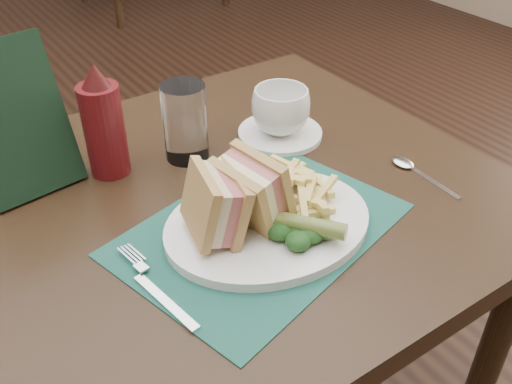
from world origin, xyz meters
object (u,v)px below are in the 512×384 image
table_main (218,353)px  drinking_glass (185,122)px  placemat (260,229)px  saucer (280,133)px  sandwich_half_b (241,195)px  coffee_cup (281,111)px  plate (268,224)px  check_presenter (17,120)px  sandwich_half_a (200,207)px  ketchup_bottle (103,120)px

table_main → drinking_glass: drinking_glass is taller
placemat → saucer: bearing=47.8°
placemat → drinking_glass: bearing=87.6°
table_main → sandwich_half_b: 0.46m
coffee_cup → sandwich_half_b: bearing=-137.3°
table_main → plate: size_ratio=3.00×
drinking_glass → check_presenter: size_ratio=0.55×
table_main → check_presenter: bearing=139.4°
plate → sandwich_half_a: size_ratio=3.05×
coffee_cup → drinking_glass: drinking_glass is taller
sandwich_half_a → ketchup_bottle: 0.25m
coffee_cup → ketchup_bottle: ketchup_bottle is taller
placemat → sandwich_half_b: sandwich_half_b is taller
plate → coffee_cup: bearing=56.6°
sandwich_half_a → drinking_glass: bearing=78.8°
plate → sandwich_half_a: bearing=174.3°
table_main → check_presenter: check_presenter is taller
check_presenter → drinking_glass: bearing=-22.0°
sandwich_half_a → drinking_glass: size_ratio=0.76×
saucer → drinking_glass: size_ratio=1.15×
saucer → check_presenter: size_ratio=0.64×
sandwich_half_b → ketchup_bottle: size_ratio=0.54×
table_main → saucer: (0.20, 0.09, 0.38)m
table_main → drinking_glass: 0.46m
coffee_cup → ketchup_bottle: 0.30m
placemat → coffee_cup: coffee_cup is taller
sandwich_half_a → plate: bearing=0.2°
plate → check_presenter: size_ratio=1.28×
sandwich_half_b → coffee_cup: 0.28m
saucer → coffee_cup: bearing=0.0°
drinking_glass → placemat: bearing=-92.4°
placemat → ketchup_bottle: 0.30m
table_main → plate: 0.40m
plate → check_presenter: 0.40m
sandwich_half_a → saucer: size_ratio=0.66×
saucer → sandwich_half_b: bearing=-137.3°
table_main → ketchup_bottle: 0.50m
sandwich_half_a → sandwich_half_b: (0.06, -0.01, 0.00)m
placemat → sandwich_half_a: sandwich_half_a is taller
sandwich_half_a → sandwich_half_b: bearing=3.7°
ketchup_bottle → drinking_glass: bearing=-13.6°
drinking_glass → saucer: bearing=-11.1°
saucer → check_presenter: (-0.41, 0.10, 0.11)m
coffee_cup → drinking_glass: (-0.17, 0.03, 0.01)m
sandwich_half_a → drinking_glass: 0.24m
placemat → check_presenter: 0.39m
plate → drinking_glass: drinking_glass is taller
saucer → check_presenter: bearing=166.9°
sandwich_half_b → check_presenter: check_presenter is taller
sandwich_half_b → saucer: sandwich_half_b is taller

